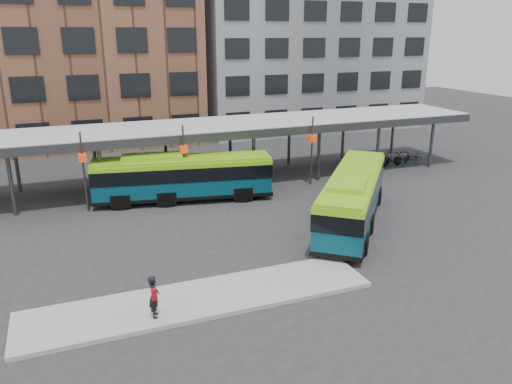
{
  "coord_description": "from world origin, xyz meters",
  "views": [
    {
      "loc": [
        -9.92,
        -20.23,
        10.25
      ],
      "look_at": [
        -0.28,
        4.26,
        1.8
      ],
      "focal_mm": 35.0,
      "sensor_mm": 36.0,
      "label": 1
    }
  ],
  "objects": [
    {
      "name": "building_brick",
      "position": [
        -10.0,
        32.0,
        11.0
      ],
      "size": [
        26.0,
        14.0,
        22.0
      ],
      "primitive_type": "cube",
      "color": "brown",
      "rests_on": "ground"
    },
    {
      "name": "bike_rack",
      "position": [
        13.69,
        12.01,
        0.48
      ],
      "size": [
        7.27,
        1.73,
        1.06
      ],
      "color": "slate",
      "rests_on": "ground"
    },
    {
      "name": "bus_front",
      "position": [
        4.66,
        2.15,
        1.63
      ],
      "size": [
        9.11,
        10.33,
        3.14
      ],
      "rotation": [
        0.0,
        0.0,
        0.88
      ],
      "color": "#073A4D",
      "rests_on": "ground"
    },
    {
      "name": "ground",
      "position": [
        0.0,
        0.0,
        0.0
      ],
      "size": [
        120.0,
        120.0,
        0.0
      ],
      "primitive_type": "plane",
      "color": "#28282B",
      "rests_on": "ground"
    },
    {
      "name": "canopy",
      "position": [
        -0.06,
        12.87,
        3.91
      ],
      "size": [
        40.0,
        6.53,
        4.8
      ],
      "color": "#999B9E",
      "rests_on": "ground"
    },
    {
      "name": "bus_rear",
      "position": [
        -3.19,
        9.59,
        1.59
      ],
      "size": [
        11.3,
        4.27,
        3.05
      ],
      "rotation": [
        0.0,
        0.0,
        -0.18
      ],
      "color": "#073A4D",
      "rests_on": "ground"
    },
    {
      "name": "boarding_island",
      "position": [
        -5.5,
        -3.0,
        0.09
      ],
      "size": [
        14.0,
        3.0,
        0.18
      ],
      "primitive_type": "cube",
      "color": "gray",
      "rests_on": "ground"
    },
    {
      "name": "pedestrian",
      "position": [
        -7.46,
        -3.75,
        1.02
      ],
      "size": [
        0.49,
        0.67,
        1.65
      ],
      "rotation": [
        0.0,
        0.0,
        1.41
      ],
      "color": "black",
      "rests_on": "boarding_island"
    },
    {
      "name": "building_grey",
      "position": [
        16.0,
        32.0,
        10.0
      ],
      "size": [
        24.0,
        14.0,
        20.0
      ],
      "primitive_type": "cube",
      "color": "slate",
      "rests_on": "ground"
    }
  ]
}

